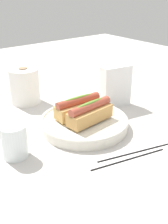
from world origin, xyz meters
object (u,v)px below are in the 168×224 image
object	(u,v)px
serving_bowl	(84,123)
hotdog_front	(90,113)
chopstick_near	(134,152)
water_glass	(14,142)
paper_towel_roll	(24,86)
napkin_box	(115,86)
hotdog_back	(78,107)
chopstick_far	(130,158)

from	to	relation	value
serving_bowl	hotdog_front	distance (m)	0.05
chopstick_near	water_glass	bearing A→B (deg)	159.45
hotdog_front	paper_towel_roll	bearing A→B (deg)	98.33
serving_bowl	paper_towel_roll	distance (m)	0.30
paper_towel_roll	napkin_box	distance (m)	0.33
hotdog_front	hotdog_back	size ratio (longest dim) A/B	1.02
paper_towel_roll	chopstick_far	xyz separation A→B (m)	(0.04, -0.50, -0.06)
hotdog_back	napkin_box	bearing A→B (deg)	10.85
hotdog_back	chopstick_near	world-z (taller)	hotdog_back
paper_towel_roll	chopstick_near	xyz separation A→B (m)	(0.07, -0.49, -0.06)
water_glass	paper_towel_roll	bearing A→B (deg)	58.28
hotdog_back	paper_towel_roll	xyz separation A→B (m)	(-0.05, 0.27, 0.00)
hotdog_back	chopstick_far	world-z (taller)	hotdog_back
serving_bowl	water_glass	xyz separation A→B (m)	(-0.24, -0.01, 0.02)
paper_towel_roll	chopstick_near	distance (m)	0.50
hotdog_front	chopstick_far	distance (m)	0.19
chopstick_far	chopstick_near	bearing A→B (deg)	34.79
water_glass	paper_towel_roll	distance (m)	0.36
chopstick_near	napkin_box	bearing A→B (deg)	71.18
napkin_box	paper_towel_roll	bearing A→B (deg)	146.24
serving_bowl	water_glass	distance (m)	0.24
napkin_box	chopstick_near	bearing A→B (deg)	-113.89
paper_towel_roll	napkin_box	size ratio (longest dim) A/B	0.89
paper_towel_roll	napkin_box	xyz separation A→B (m)	(0.24, -0.23, 0.01)
paper_towel_roll	napkin_box	bearing A→B (deg)	-43.92
water_glass	chopstick_far	world-z (taller)	water_glass
napkin_box	hotdog_front	bearing A→B (deg)	-144.30
napkin_box	chopstick_far	world-z (taller)	napkin_box
hotdog_back	water_glass	size ratio (longest dim) A/B	1.68
serving_bowl	chopstick_far	bearing A→B (deg)	-92.79
napkin_box	chopstick_near	distance (m)	0.32
water_glass	hotdog_back	bearing A→B (deg)	8.84
water_glass	serving_bowl	bearing A→B (deg)	2.19
hotdog_back	hotdog_front	bearing A→B (deg)	-87.85
hotdog_front	serving_bowl	bearing A→B (deg)	92.15
serving_bowl	napkin_box	bearing A→B (deg)	18.47
hotdog_front	water_glass	size ratio (longest dim) A/B	1.71
hotdog_front	napkin_box	bearing A→B (deg)	25.54
serving_bowl	hotdog_back	distance (m)	0.05
hotdog_back	paper_towel_roll	distance (m)	0.27
water_glass	chopstick_far	distance (m)	0.30
serving_bowl	hotdog_back	bearing A→B (deg)	92.15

